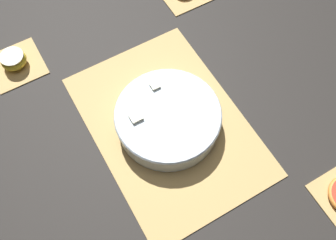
# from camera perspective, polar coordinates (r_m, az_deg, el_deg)

# --- Properties ---
(ground_plane) EXTENTS (6.00, 6.00, 0.00)m
(ground_plane) POSITION_cam_1_polar(r_m,az_deg,el_deg) (0.97, 0.00, -0.80)
(ground_plane) COLOR black
(bamboo_mat_center) EXTENTS (0.51, 0.35, 0.01)m
(bamboo_mat_center) POSITION_cam_1_polar(r_m,az_deg,el_deg) (0.97, 0.00, -0.72)
(bamboo_mat_center) COLOR tan
(bamboo_mat_center) RESTS_ON ground_plane
(coaster_mat_near_left) EXTENTS (0.14, 0.14, 0.01)m
(coaster_mat_near_left) POSITION_cam_1_polar(r_m,az_deg,el_deg) (1.14, -21.14, 7.50)
(coaster_mat_near_left) COLOR tan
(coaster_mat_near_left) RESTS_ON ground_plane
(fruit_salad_bowl) EXTENTS (0.26, 0.26, 0.07)m
(fruit_salad_bowl) POSITION_cam_1_polar(r_m,az_deg,el_deg) (0.94, 0.01, 0.26)
(fruit_salad_bowl) COLOR silver
(fruit_salad_bowl) RESTS_ON bamboo_mat_center
(apple_half) EXTENTS (0.07, 0.07, 0.04)m
(apple_half) POSITION_cam_1_polar(r_m,az_deg,el_deg) (1.12, -21.51, 8.14)
(apple_half) COLOR gold
(apple_half) RESTS_ON coaster_mat_near_left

